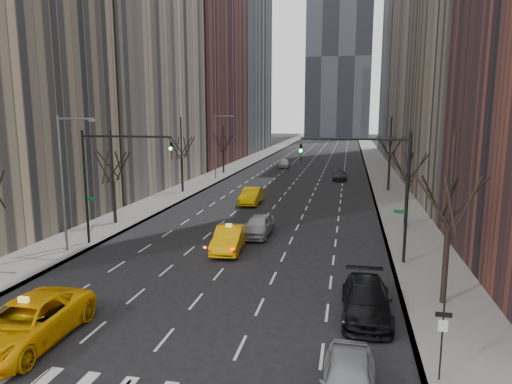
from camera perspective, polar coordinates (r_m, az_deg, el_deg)
The scene contains 26 objects.
ground at distance 20.28m, azimuth -11.38°, elevation -17.63°, with size 400.00×400.00×0.00m, color black.
sidewalk_left at distance 89.15m, azimuth -1.10°, elevation 3.85°, with size 4.50×320.00×0.15m, color slate.
sidewalk_right at distance 87.13m, azimuth 14.85°, elevation 3.38°, with size 4.50×320.00×0.15m, color slate.
bld_left_far at distance 88.30m, azimuth -7.92°, elevation 17.97°, with size 14.00×28.00×44.00m, color brown.
bld_left_deep at distance 117.96m, azimuth -2.86°, elevation 19.88°, with size 14.00×30.00×60.00m, color slate.
bld_right_far at distance 83.25m, azimuth 22.66°, elevation 19.94°, with size 14.00×28.00×50.00m, color tan.
bld_right_deep at distance 114.12m, azimuth 19.73°, elevation 19.18°, with size 14.00×30.00×58.00m, color slate.
tree_lw_b at distance 39.91m, azimuth -17.41°, elevation 1.32°, with size 3.36×3.50×7.82m.
tree_lw_c at distance 54.31m, azimuth -9.26°, elevation 4.11°, with size 3.36×3.50×8.74m.
tree_lw_d at distance 71.39m, azimuth -4.10°, elevation 5.16°, with size 3.36×3.50×7.36m.
tree_rw_a at distance 23.61m, azimuth 22.87°, elevation -4.21°, with size 3.36×3.50×8.28m.
tree_rw_b at distance 39.18m, azimuth 18.41°, elevation 1.12°, with size 3.36×3.50×7.82m.
tree_rw_c at distance 56.94m, azimuth 16.37°, elevation 4.10°, with size 3.36×3.50×8.74m.
traffic_mast_left at distance 33.09m, azimuth -18.18°, elevation 2.72°, with size 6.69×0.39×8.00m.
traffic_mast_right at distance 28.80m, azimuth 15.15°, elevation 1.88°, with size 6.69×0.39×8.00m.
streetlight_near at distance 32.31m, azimuth -22.62°, elevation 2.53°, with size 2.83×0.22×9.00m.
streetlight_far at distance 64.22m, azimuth -4.82°, elevation 6.47°, with size 2.83×0.22×9.00m.
sign_post at distance 17.52m, azimuth 22.25°, elevation -16.26°, with size 0.55×0.06×2.80m.
taxi_suv at distance 21.35m, azimuth -26.84°, elevation -14.42°, with size 2.98×6.47×1.80m, color #F8B105.
taxi_sedan at distance 31.33m, azimuth -3.39°, elevation -5.85°, with size 1.78×5.10×1.68m, color #FFB005.
silver_sedan_ahead at distance 34.98m, azimuth 0.33°, elevation -4.23°, with size 1.91×4.75×1.62m, color #9B9EA3.
parked_suv_black at distance 22.17m, azimuth 13.60°, elevation -13.00°, with size 2.21×5.45×1.58m, color black.
parked_sedan_silver at distance 16.16m, azimuth 11.48°, elevation -22.22°, with size 1.79×4.45×1.52m, color gray.
far_taxi at distance 47.31m, azimuth -0.55°, elevation -0.49°, with size 1.78×5.11×1.68m, color #FFC105.
far_suv_grey at distance 65.55m, azimuth 10.39°, elevation 2.09°, with size 1.95×4.81×1.39m, color #29292D.
far_car_white at distance 79.66m, azimuth 3.53°, elevation 3.64°, with size 1.86×4.62×1.58m, color silver.
Camera 1 is at (7.29, -16.50, 9.27)m, focal length 32.00 mm.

